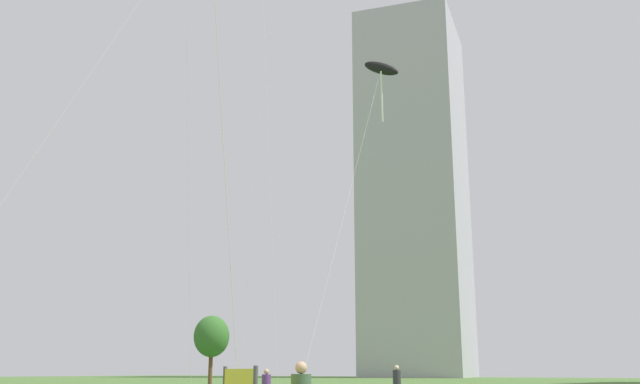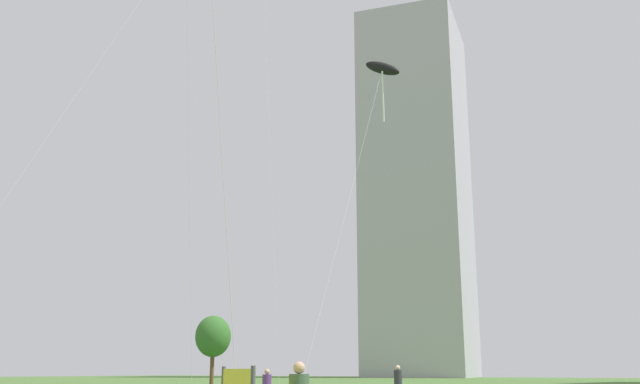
{
  "view_description": "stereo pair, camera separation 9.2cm",
  "coord_description": "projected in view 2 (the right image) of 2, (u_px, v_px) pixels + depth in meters",
  "views": [
    {
      "loc": [
        12.77,
        -6.87,
        1.52
      ],
      "look_at": [
        0.05,
        11.48,
        7.16
      ],
      "focal_mm": 39.58,
      "sensor_mm": 36.0,
      "label": 1
    },
    {
      "loc": [
        12.85,
        -6.82,
        1.52
      ],
      "look_at": [
        0.05,
        11.48,
        7.16
      ],
      "focal_mm": 39.58,
      "sensor_mm": 36.0,
      "label": 2
    }
  ],
  "objects": [
    {
      "name": "kite_flying_3",
      "position": [
        382.0,
        69.0,
        43.55
      ],
      "size": [
        2.54,
        10.34,
        20.45
      ],
      "color": "silver",
      "rests_on": "ground"
    },
    {
      "name": "distant_highrise_1",
      "position": [
        417.0,
        192.0,
        157.13
      ],
      "size": [
        26.9,
        29.74,
        79.84
      ],
      "primitive_type": "cube",
      "rotation": [
        0.0,
        0.0,
        0.27
      ],
      "color": "#A8A8AD",
      "rests_on": "ground"
    },
    {
      "name": "park_tree_0",
      "position": [
        213.0,
        337.0,
        42.81
      ],
      "size": [
        2.16,
        2.16,
        4.74
      ],
      "color": "brown",
      "rests_on": "ground"
    },
    {
      "name": "person_standing_3",
      "position": [
        398.0,
        381.0,
        33.47
      ],
      "size": [
        0.39,
        0.39,
        1.74
      ],
      "rotation": [
        0.0,
        0.0,
        1.21
      ],
      "color": "#3F593F",
      "rests_on": "ground"
    }
  ]
}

